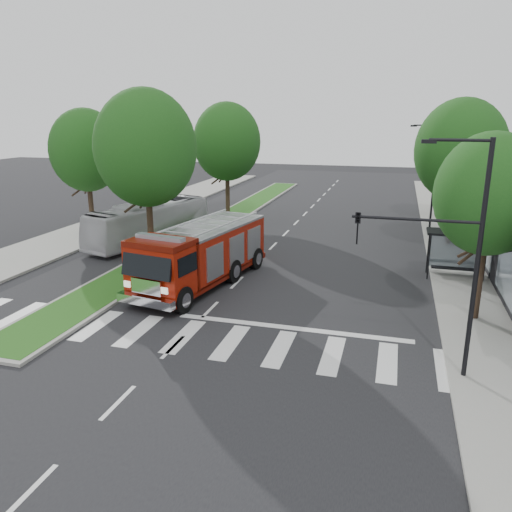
{
  "coord_description": "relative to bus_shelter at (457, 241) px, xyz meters",
  "views": [
    {
      "loc": [
        7.87,
        -19.99,
        8.63
      ],
      "look_at": [
        1.29,
        3.19,
        1.8
      ],
      "focal_mm": 35.0,
      "sensor_mm": 36.0,
      "label": 1
    }
  ],
  "objects": [
    {
      "name": "fire_engine",
      "position": [
        -12.88,
        -4.87,
        -0.41
      ],
      "size": [
        4.56,
        10.13,
        3.39
      ],
      "rotation": [
        0.0,
        0.0,
        -0.18
      ],
      "color": "#550D04",
      "rests_on": "ground"
    },
    {
      "name": "sidewalk_right",
      "position": [
        1.3,
        1.85,
        -1.96
      ],
      "size": [
        5.0,
        80.0,
        0.15
      ],
      "primitive_type": "cube",
      "color": "gray",
      "rests_on": "ground"
    },
    {
      "name": "ground",
      "position": [
        -11.2,
        -8.15,
        -2.04
      ],
      "size": [
        140.0,
        140.0,
        0.0
      ],
      "primitive_type": "plane",
      "color": "black",
      "rests_on": "ground"
    },
    {
      "name": "median",
      "position": [
        -17.2,
        9.85,
        -1.96
      ],
      "size": [
        3.0,
        50.0,
        0.15
      ],
      "color": "gray",
      "rests_on": "ground"
    },
    {
      "name": "tree_right_mid",
      "position": [
        0.3,
        5.85,
        4.45
      ],
      "size": [
        5.6,
        5.6,
        9.72
      ],
      "color": "black",
      "rests_on": "ground"
    },
    {
      "name": "bus_shelter",
      "position": [
        0.0,
        0.0,
        0.0
      ],
      "size": [
        3.2,
        1.6,
        2.61
      ],
      "color": "black",
      "rests_on": "ground"
    },
    {
      "name": "sidewalk_left",
      "position": [
        -25.7,
        1.85,
        -1.96
      ],
      "size": [
        5.0,
        80.0,
        0.15
      ],
      "primitive_type": "cube",
      "color": "gray",
      "rests_on": "ground"
    },
    {
      "name": "tree_right_far",
      "position": [
        0.3,
        15.85,
        3.8
      ],
      "size": [
        5.0,
        5.0,
        8.73
      ],
      "color": "black",
      "rests_on": "ground"
    },
    {
      "name": "city_bus",
      "position": [
        -19.7,
        2.49,
        -0.61
      ],
      "size": [
        5.21,
        10.52,
        2.86
      ],
      "primitive_type": "imported",
      "rotation": [
        0.0,
        0.0,
        -0.29
      ],
      "color": "silver",
      "rests_on": "ground"
    },
    {
      "name": "tree_left_mid",
      "position": [
        -25.2,
        3.85,
        4.12
      ],
      "size": [
        5.2,
        5.2,
        9.16
      ],
      "color": "black",
      "rests_on": "ground"
    },
    {
      "name": "streetlight_right_near",
      "position": [
        -1.59,
        -11.65,
        2.63
      ],
      "size": [
        4.08,
        0.22,
        8.0
      ],
      "color": "black",
      "rests_on": "ground"
    },
    {
      "name": "streetlight_right_far",
      "position": [
        -0.85,
        11.85,
        2.44
      ],
      "size": [
        2.11,
        0.2,
        8.0
      ],
      "color": "black",
      "rests_on": "ground"
    },
    {
      "name": "tree_median_far",
      "position": [
        -17.2,
        11.85,
        4.45
      ],
      "size": [
        5.6,
        5.6,
        9.72
      ],
      "color": "black",
      "rests_on": "ground"
    },
    {
      "name": "tree_right_near",
      "position": [
        0.3,
        -6.15,
        3.47
      ],
      "size": [
        4.4,
        4.4,
        8.05
      ],
      "color": "black",
      "rests_on": "ground"
    },
    {
      "name": "tree_median_near",
      "position": [
        -17.2,
        -2.15,
        4.77
      ],
      "size": [
        5.8,
        5.8,
        10.16
      ],
      "color": "black",
      "rests_on": "ground"
    }
  ]
}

